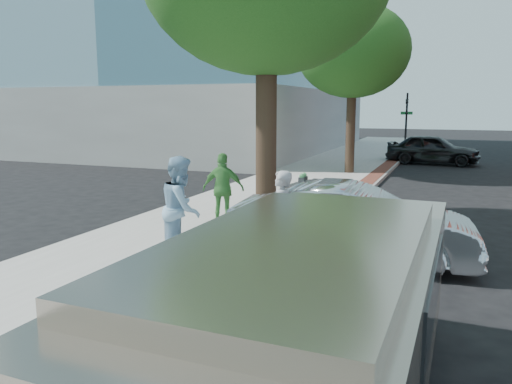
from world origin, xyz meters
The scene contains 14 objects.
ground centered at (0.00, 0.00, 0.00)m, with size 120.00×120.00×0.00m, color black.
sidewalk centered at (-1.50, 8.00, 0.07)m, with size 5.00×60.00×0.15m, color #9E9991.
brick_strip centered at (0.70, 8.00, 0.15)m, with size 0.60×60.00×0.01m, color brown.
curb centered at (1.05, 8.00, 0.07)m, with size 0.10×60.00×0.15m, color gray.
office_base centered at (-13.00, 22.00, 2.00)m, with size 18.20×22.20×4.00m, color gray.
signal_near centered at (0.90, 22.00, 2.25)m, with size 0.70×0.15×3.80m.
tree_far centered at (-0.50, 12.00, 5.30)m, with size 4.80×4.80×7.14m.
parking_meter centered at (0.80, 0.42, 1.21)m, with size 0.12×0.32×1.47m.
person_gray centered at (0.87, -1.24, 1.01)m, with size 0.63×0.41×1.73m, color #9C9CA1.
person_officer centered at (-0.93, -1.70, 1.13)m, with size 0.96×0.75×1.97m, color #83ADCA.
person_green centered at (-1.45, 1.19, 1.03)m, with size 1.03×0.43×1.75m, color #479142.
sedan_silver centered at (2.02, -0.26, 0.77)m, with size 1.63×4.67×1.54m, color #B9BCC1.
bg_car centered at (2.67, 18.02, 0.79)m, with size 1.87×4.65×1.58m, color black.
van centered at (2.64, -5.39, 1.09)m, with size 2.15×5.43×1.99m.
Camera 1 is at (3.77, -9.69, 3.03)m, focal length 35.00 mm.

